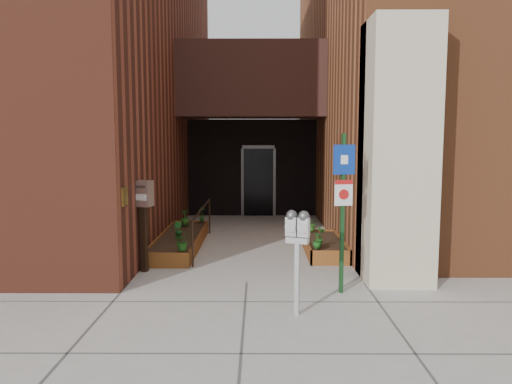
{
  "coord_description": "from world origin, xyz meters",
  "views": [
    {
      "loc": [
        0.2,
        -8.26,
        2.48
      ],
      "look_at": [
        0.15,
        1.8,
        1.35
      ],
      "focal_mm": 35.0,
      "sensor_mm": 36.0,
      "label": 1
    }
  ],
  "objects": [
    {
      "name": "shrub_left_b",
      "position": [
        -1.53,
        2.26,
        0.48
      ],
      "size": [
        0.27,
        0.27,
        0.35
      ],
      "primitive_type": "imported",
      "rotation": [
        0.0,
        0.0,
        2.42
      ],
      "color": "#195A1D",
      "rests_on": "planter_left"
    },
    {
      "name": "planter_right",
      "position": [
        1.6,
        2.2,
        0.13
      ],
      "size": [
        0.8,
        2.2,
        0.3
      ],
      "color": "brown",
      "rests_on": "ground"
    },
    {
      "name": "shrub_right_b",
      "position": [
        1.46,
        1.65,
        0.49
      ],
      "size": [
        0.28,
        0.28,
        0.37
      ],
      "primitive_type": "imported",
      "rotation": [
        0.0,
        0.0,
        2.47
      ],
      "color": "#1D4F16",
      "rests_on": "planter_right"
    },
    {
      "name": "architecture",
      "position": [
        -0.18,
        6.89,
        4.98
      ],
      "size": [
        20.0,
        14.6,
        10.0
      ],
      "color": "brown",
      "rests_on": "ground"
    },
    {
      "name": "sign_post",
      "position": [
        1.52,
        -0.55,
        1.55
      ],
      "size": [
        0.34,
        0.11,
        2.52
      ],
      "color": "#153C1A",
      "rests_on": "ground"
    },
    {
      "name": "shrub_right_a",
      "position": [
        1.35,
        1.3,
        0.46
      ],
      "size": [
        0.21,
        0.21,
        0.31
      ],
      "primitive_type": "imported",
      "rotation": [
        0.0,
        0.0,
        1.38
      ],
      "color": "#185017",
      "rests_on": "planter_right"
    },
    {
      "name": "shrub_right_c",
      "position": [
        1.43,
        3.1,
        0.46
      ],
      "size": [
        0.3,
        0.3,
        0.33
      ],
      "primitive_type": "imported",
      "rotation": [
        0.0,
        0.0,
        4.72
      ],
      "color": "#2B601B",
      "rests_on": "planter_right"
    },
    {
      "name": "shrub_left_c",
      "position": [
        -1.61,
        3.83,
        0.5
      ],
      "size": [
        0.31,
        0.31,
        0.39
      ],
      "primitive_type": "imported",
      "rotation": [
        0.0,
        0.0,
        3.82
      ],
      "color": "#215618",
      "rests_on": "planter_left"
    },
    {
      "name": "shrub_left_d",
      "position": [
        -1.25,
        4.3,
        0.5
      ],
      "size": [
        0.3,
        0.3,
        0.41
      ],
      "primitive_type": "imported",
      "rotation": [
        0.0,
        0.0,
        5.35
      ],
      "color": "#1D5919",
      "rests_on": "planter_left"
    },
    {
      "name": "planter_left",
      "position": [
        -1.55,
        2.7,
        0.13
      ],
      "size": [
        0.9,
        3.6,
        0.3
      ],
      "color": "brown",
      "rests_on": "ground"
    },
    {
      "name": "handrail",
      "position": [
        -1.05,
        2.65,
        0.75
      ],
      "size": [
        0.04,
        3.34,
        0.9
      ],
      "color": "black",
      "rests_on": "ground"
    },
    {
      "name": "payment_dropbox",
      "position": [
        -1.9,
        0.7,
        1.21
      ],
      "size": [
        0.39,
        0.33,
        1.68
      ],
      "color": "black",
      "rests_on": "ground"
    },
    {
      "name": "shrub_left_a",
      "position": [
        -1.25,
        1.1,
        0.48
      ],
      "size": [
        0.45,
        0.45,
        0.36
      ],
      "primitive_type": "imported",
      "rotation": [
        0.0,
        0.0,
        0.55
      ],
      "color": "#215719",
      "rests_on": "planter_left"
    },
    {
      "name": "parking_meter",
      "position": [
        0.74,
        -1.53,
        1.14
      ],
      "size": [
        0.34,
        0.23,
        1.48
      ],
      "color": "#B8B8BB",
      "rests_on": "ground"
    },
    {
      "name": "ground",
      "position": [
        0.0,
        0.0,
        0.0
      ],
      "size": [
        80.0,
        80.0,
        0.0
      ],
      "primitive_type": "plane",
      "color": "#9E9991",
      "rests_on": "ground"
    }
  ]
}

